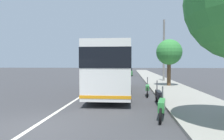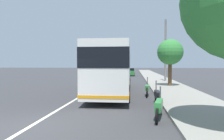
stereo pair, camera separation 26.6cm
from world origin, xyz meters
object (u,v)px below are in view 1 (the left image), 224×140
at_px(car_side_street, 128,72).
at_px(car_far_distant, 124,71).
at_px(coach_bus, 113,67).
at_px(motorcycle_far_end, 159,96).
at_px(roadside_tree_mid_block, 169,53).
at_px(motorcycle_nearest_curb, 162,107).
at_px(utility_pole, 164,51).
at_px(motorcycle_mid_row, 147,89).

xyz_separation_m(car_side_street, car_far_distant, (6.71, 0.90, -0.00)).
xyz_separation_m(coach_bus, car_far_distant, (29.54, 0.19, -1.32)).
height_order(motorcycle_far_end, car_far_distant, car_far_distant).
xyz_separation_m(coach_bus, roadside_tree_mid_block, (4.70, -5.05, 1.34)).
height_order(car_side_street, roadside_tree_mid_block, roadside_tree_mid_block).
xyz_separation_m(motorcycle_nearest_curb, motorcycle_far_end, (2.81, -0.25, 0.01)).
distance_m(motorcycle_far_end, car_far_distant, 33.61).
xyz_separation_m(motorcycle_far_end, car_side_street, (26.76, 2.18, 0.21)).
distance_m(motorcycle_far_end, car_side_street, 26.85).
bearing_deg(motorcycle_nearest_curb, utility_pole, 2.24).
height_order(car_far_distant, utility_pole, utility_pole).
xyz_separation_m(roadside_tree_mid_block, utility_pole, (5.55, -0.40, 0.53)).
relative_size(car_side_street, utility_pole, 0.52).
xyz_separation_m(motorcycle_far_end, roadside_tree_mid_block, (8.62, -2.16, 2.87)).
bearing_deg(utility_pole, car_far_distant, 16.28).
bearing_deg(coach_bus, car_far_distant, -0.76).
bearing_deg(coach_bus, motorcycle_far_end, -144.71).
relative_size(motorcycle_far_end, utility_pole, 0.30).
height_order(coach_bus, motorcycle_far_end, coach_bus).
bearing_deg(car_side_street, roadside_tree_mid_block, -166.36).
height_order(coach_bus, car_far_distant, coach_bus).
relative_size(motorcycle_nearest_curb, car_side_street, 0.55).
bearing_deg(motorcycle_nearest_curb, car_side_street, 15.36).
height_order(motorcycle_nearest_curb, motorcycle_far_end, motorcycle_far_end).
relative_size(motorcycle_far_end, roadside_tree_mid_block, 0.50).
distance_m(motorcycle_nearest_curb, motorcycle_mid_row, 5.68).
bearing_deg(motorcycle_far_end, car_side_street, 5.00).
bearing_deg(car_far_distant, motorcycle_mid_row, -176.56).
height_order(motorcycle_mid_row, utility_pole, utility_pole).
xyz_separation_m(car_far_distant, utility_pole, (-19.30, -5.64, 3.20)).
height_order(coach_bus, utility_pole, utility_pole).
xyz_separation_m(motorcycle_mid_row, car_far_distant, (30.60, 2.71, 0.21)).
xyz_separation_m(motorcycle_mid_row, utility_pole, (11.30, -2.93, 3.40)).
distance_m(motorcycle_nearest_curb, utility_pole, 17.55).
xyz_separation_m(motorcycle_nearest_curb, car_far_distant, (36.28, 2.83, 0.22)).
bearing_deg(motorcycle_nearest_curb, motorcycle_mid_row, 12.88).
distance_m(car_side_street, roadside_tree_mid_block, 18.84).
bearing_deg(roadside_tree_mid_block, motorcycle_mid_row, 156.23).
height_order(motorcycle_nearest_curb, car_far_distant, car_far_distant).
relative_size(motorcycle_nearest_curb, roadside_tree_mid_block, 0.47).
distance_m(motorcycle_far_end, motorcycle_mid_row, 2.90).
bearing_deg(roadside_tree_mid_block, car_far_distant, 11.91).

